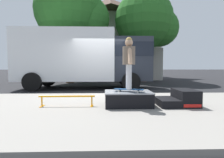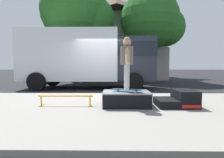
{
  "view_description": "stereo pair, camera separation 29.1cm",
  "coord_description": "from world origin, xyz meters",
  "px_view_note": "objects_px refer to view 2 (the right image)",
  "views": [
    {
      "loc": [
        0.29,
        -7.72,
        1.17
      ],
      "look_at": [
        0.49,
        -1.81,
        0.77
      ],
      "focal_mm": 29.37,
      "sensor_mm": 36.0,
      "label": 1
    },
    {
      "loc": [
        0.58,
        -7.72,
        1.17
      ],
      "look_at": [
        0.49,
        -1.81,
        0.77
      ],
      "focal_mm": 29.37,
      "sensor_mm": 36.0,
      "label": 2
    }
  ],
  "objects_px": {
    "skater_kid": "(127,59)",
    "street_tree_neighbour": "(78,13)",
    "skate_box": "(126,98)",
    "grind_rail": "(65,98)",
    "street_tree_main": "(153,22)",
    "kicker_ramp": "(179,99)",
    "skateboard": "(127,90)",
    "box_truck": "(89,57)"
  },
  "relations": [
    {
      "from": "grind_rail",
      "to": "skateboard",
      "type": "bearing_deg",
      "value": -1.66
    },
    {
      "from": "skater_kid",
      "to": "box_truck",
      "type": "height_order",
      "value": "box_truck"
    },
    {
      "from": "skate_box",
      "to": "box_truck",
      "type": "height_order",
      "value": "box_truck"
    },
    {
      "from": "skater_kid",
      "to": "street_tree_neighbour",
      "type": "relative_size",
      "value": 0.18
    },
    {
      "from": "skater_kid",
      "to": "kicker_ramp",
      "type": "bearing_deg",
      "value": 1.94
    },
    {
      "from": "skate_box",
      "to": "grind_rail",
      "type": "relative_size",
      "value": 0.84
    },
    {
      "from": "skate_box",
      "to": "skater_kid",
      "type": "distance_m",
      "value": 1.05
    },
    {
      "from": "street_tree_main",
      "to": "street_tree_neighbour",
      "type": "distance_m",
      "value": 5.61
    },
    {
      "from": "kicker_ramp",
      "to": "box_truck",
      "type": "xyz_separation_m",
      "value": [
        -3.11,
        5.07,
        1.4
      ]
    },
    {
      "from": "kicker_ramp",
      "to": "skater_kid",
      "type": "relative_size",
      "value": 0.74
    },
    {
      "from": "skater_kid",
      "to": "street_tree_main",
      "type": "bearing_deg",
      "value": 74.62
    },
    {
      "from": "skater_kid",
      "to": "street_tree_neighbour",
      "type": "bearing_deg",
      "value": 108.91
    },
    {
      "from": "grind_rail",
      "to": "box_truck",
      "type": "distance_m",
      "value": 5.25
    },
    {
      "from": "kicker_ramp",
      "to": "street_tree_neighbour",
      "type": "distance_m",
      "value": 10.6
    },
    {
      "from": "grind_rail",
      "to": "skateboard",
      "type": "height_order",
      "value": "skateboard"
    },
    {
      "from": "skate_box",
      "to": "street_tree_main",
      "type": "relative_size",
      "value": 0.18
    },
    {
      "from": "grind_rail",
      "to": "skate_box",
      "type": "bearing_deg",
      "value": 0.0
    },
    {
      "from": "skateboard",
      "to": "skater_kid",
      "type": "relative_size",
      "value": 0.59
    },
    {
      "from": "skater_kid",
      "to": "street_tree_main",
      "type": "height_order",
      "value": "street_tree_main"
    },
    {
      "from": "skateboard",
      "to": "street_tree_neighbour",
      "type": "height_order",
      "value": "street_tree_neighbour"
    },
    {
      "from": "skater_kid",
      "to": "box_truck",
      "type": "xyz_separation_m",
      "value": [
        -1.72,
        5.12,
        0.32
      ]
    },
    {
      "from": "street_tree_neighbour",
      "to": "skateboard",
      "type": "bearing_deg",
      "value": -71.09
    },
    {
      "from": "box_truck",
      "to": "street_tree_main",
      "type": "distance_m",
      "value": 6.77
    },
    {
      "from": "skateboard",
      "to": "kicker_ramp",
      "type": "bearing_deg",
      "value": 1.94
    },
    {
      "from": "skate_box",
      "to": "skateboard",
      "type": "height_order",
      "value": "skateboard"
    },
    {
      "from": "street_tree_main",
      "to": "skater_kid",
      "type": "bearing_deg",
      "value": -105.38
    },
    {
      "from": "skate_box",
      "to": "grind_rail",
      "type": "xyz_separation_m",
      "value": [
        -1.63,
        -0.0,
        0.01
      ]
    },
    {
      "from": "skateboard",
      "to": "box_truck",
      "type": "relative_size",
      "value": 0.12
    },
    {
      "from": "skater_kid",
      "to": "street_tree_neighbour",
      "type": "height_order",
      "value": "street_tree_neighbour"
    },
    {
      "from": "skate_box",
      "to": "skater_kid",
      "type": "relative_size",
      "value": 0.91
    },
    {
      "from": "kicker_ramp",
      "to": "box_truck",
      "type": "relative_size",
      "value": 0.15
    },
    {
      "from": "skater_kid",
      "to": "box_truck",
      "type": "bearing_deg",
      "value": 108.55
    },
    {
      "from": "grind_rail",
      "to": "box_truck",
      "type": "xyz_separation_m",
      "value": [
        -0.08,
        5.07,
        1.36
      ]
    },
    {
      "from": "skateboard",
      "to": "street_tree_main",
      "type": "height_order",
      "value": "street_tree_main"
    },
    {
      "from": "grind_rail",
      "to": "box_truck",
      "type": "relative_size",
      "value": 0.21
    },
    {
      "from": "grind_rail",
      "to": "street_tree_main",
      "type": "distance_m",
      "value": 11.16
    },
    {
      "from": "skateboard",
      "to": "skater_kid",
      "type": "bearing_deg",
      "value": -90.0
    },
    {
      "from": "skate_box",
      "to": "street_tree_neighbour",
      "type": "bearing_deg",
      "value": 108.96
    },
    {
      "from": "box_truck",
      "to": "grind_rail",
      "type": "bearing_deg",
      "value": -89.11
    },
    {
      "from": "skateboard",
      "to": "street_tree_main",
      "type": "bearing_deg",
      "value": 74.62
    },
    {
      "from": "street_tree_main",
      "to": "street_tree_neighbour",
      "type": "relative_size",
      "value": 0.92
    },
    {
      "from": "grind_rail",
      "to": "skater_kid",
      "type": "height_order",
      "value": "skater_kid"
    }
  ]
}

